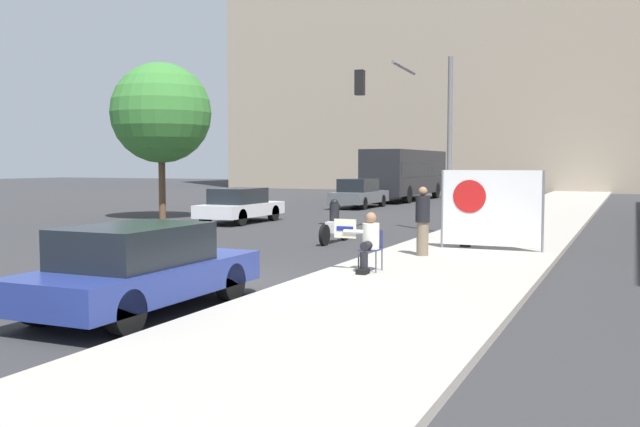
{
  "coord_description": "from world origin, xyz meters",
  "views": [
    {
      "loc": [
        7.56,
        -11.41,
        2.3
      ],
      "look_at": [
        0.34,
        4.91,
        1.05
      ],
      "focal_mm": 40.0,
      "sensor_mm": 36.0,
      "label": 1
    }
  ],
  "objects_px": {
    "seated_protester": "(368,240)",
    "car_on_road_midblock": "(359,193)",
    "street_tree_near_curb": "(161,113)",
    "jogger_on_sidewalk": "(423,221)",
    "car_on_road_nearest": "(240,205)",
    "pedestrian_behind": "(466,213)",
    "parked_car_curbside": "(139,269)",
    "protest_banner": "(490,208)",
    "city_bus_on_road": "(406,172)",
    "traffic_light_pole": "(415,114)",
    "motorcycle_on_road": "(335,224)"
  },
  "relations": [
    {
      "from": "car_on_road_nearest",
      "to": "car_on_road_midblock",
      "type": "bearing_deg",
      "value": 84.92
    },
    {
      "from": "parked_car_curbside",
      "to": "city_bus_on_road",
      "type": "xyz_separation_m",
      "value": [
        -6.18,
        34.2,
        1.11
      ]
    },
    {
      "from": "pedestrian_behind",
      "to": "parked_car_curbside",
      "type": "bearing_deg",
      "value": -0.22
    },
    {
      "from": "parked_car_curbside",
      "to": "protest_banner",
      "type": "bearing_deg",
      "value": 68.38
    },
    {
      "from": "seated_protester",
      "to": "city_bus_on_road",
      "type": "height_order",
      "value": "city_bus_on_road"
    },
    {
      "from": "parked_car_curbside",
      "to": "car_on_road_nearest",
      "type": "distance_m",
      "value": 16.77
    },
    {
      "from": "traffic_light_pole",
      "to": "street_tree_near_curb",
      "type": "bearing_deg",
      "value": 172.72
    },
    {
      "from": "seated_protester",
      "to": "car_on_road_midblock",
      "type": "relative_size",
      "value": 0.26
    },
    {
      "from": "traffic_light_pole",
      "to": "car_on_road_midblock",
      "type": "bearing_deg",
      "value": 118.58
    },
    {
      "from": "traffic_light_pole",
      "to": "car_on_road_midblock",
      "type": "relative_size",
      "value": 1.23
    },
    {
      "from": "parked_car_curbside",
      "to": "street_tree_near_curb",
      "type": "xyz_separation_m",
      "value": [
        -11.01,
        15.56,
        3.69
      ]
    },
    {
      "from": "seated_protester",
      "to": "motorcycle_on_road",
      "type": "bearing_deg",
      "value": 111.99
    },
    {
      "from": "car_on_road_midblock",
      "to": "street_tree_near_curb",
      "type": "relative_size",
      "value": 0.71
    },
    {
      "from": "protest_banner",
      "to": "city_bus_on_road",
      "type": "height_order",
      "value": "city_bus_on_road"
    },
    {
      "from": "street_tree_near_curb",
      "to": "parked_car_curbside",
      "type": "bearing_deg",
      "value": -54.72
    },
    {
      "from": "car_on_road_midblock",
      "to": "parked_car_curbside",
      "type": "bearing_deg",
      "value": -76.61
    },
    {
      "from": "jogger_on_sidewalk",
      "to": "car_on_road_nearest",
      "type": "height_order",
      "value": "jogger_on_sidewalk"
    },
    {
      "from": "car_on_road_nearest",
      "to": "street_tree_near_curb",
      "type": "distance_m",
      "value": 5.4
    },
    {
      "from": "car_on_road_midblock",
      "to": "jogger_on_sidewalk",
      "type": "bearing_deg",
      "value": -65.05
    },
    {
      "from": "car_on_road_midblock",
      "to": "city_bus_on_road",
      "type": "xyz_separation_m",
      "value": [
        -0.04,
        8.38,
        1.05
      ]
    },
    {
      "from": "car_on_road_nearest",
      "to": "city_bus_on_road",
      "type": "distance_m",
      "value": 19.05
    },
    {
      "from": "motorcycle_on_road",
      "to": "parked_car_curbside",
      "type": "bearing_deg",
      "value": -84.49
    },
    {
      "from": "car_on_road_midblock",
      "to": "street_tree_near_curb",
      "type": "height_order",
      "value": "street_tree_near_curb"
    },
    {
      "from": "protest_banner",
      "to": "street_tree_near_curb",
      "type": "distance_m",
      "value": 16.29
    },
    {
      "from": "jogger_on_sidewalk",
      "to": "city_bus_on_road",
      "type": "height_order",
      "value": "city_bus_on_road"
    },
    {
      "from": "seated_protester",
      "to": "parked_car_curbside",
      "type": "distance_m",
      "value": 5.04
    },
    {
      "from": "jogger_on_sidewalk",
      "to": "pedestrian_behind",
      "type": "relative_size",
      "value": 0.95
    },
    {
      "from": "jogger_on_sidewalk",
      "to": "pedestrian_behind",
      "type": "distance_m",
      "value": 2.26
    },
    {
      "from": "street_tree_near_curb",
      "to": "car_on_road_midblock",
      "type": "bearing_deg",
      "value": 64.66
    },
    {
      "from": "seated_protester",
      "to": "parked_car_curbside",
      "type": "bearing_deg",
      "value": -121.16
    },
    {
      "from": "jogger_on_sidewalk",
      "to": "seated_protester",
      "type": "bearing_deg",
      "value": 82.31
    },
    {
      "from": "parked_car_curbside",
      "to": "car_on_road_nearest",
      "type": "bearing_deg",
      "value": 115.01
    },
    {
      "from": "pedestrian_behind",
      "to": "street_tree_near_curb",
      "type": "bearing_deg",
      "value": -96.24
    },
    {
      "from": "jogger_on_sidewalk",
      "to": "car_on_road_midblock",
      "type": "xyz_separation_m",
      "value": [
        -8.55,
        18.38,
        -0.21
      ]
    },
    {
      "from": "jogger_on_sidewalk",
      "to": "street_tree_near_curb",
      "type": "xyz_separation_m",
      "value": [
        -13.41,
        8.12,
        3.42
      ]
    },
    {
      "from": "protest_banner",
      "to": "parked_car_curbside",
      "type": "height_order",
      "value": "protest_banner"
    },
    {
      "from": "car_on_road_nearest",
      "to": "car_on_road_midblock",
      "type": "height_order",
      "value": "car_on_road_midblock"
    },
    {
      "from": "motorcycle_on_road",
      "to": "street_tree_near_curb",
      "type": "bearing_deg",
      "value": 151.77
    },
    {
      "from": "pedestrian_behind",
      "to": "parked_car_curbside",
      "type": "relative_size",
      "value": 0.39
    },
    {
      "from": "city_bus_on_road",
      "to": "pedestrian_behind",
      "type": "bearing_deg",
      "value": -69.62
    },
    {
      "from": "city_bus_on_road",
      "to": "protest_banner",
      "type": "bearing_deg",
      "value": -68.51
    },
    {
      "from": "jogger_on_sidewalk",
      "to": "street_tree_near_curb",
      "type": "bearing_deg",
      "value": -32.45
    },
    {
      "from": "pedestrian_behind",
      "to": "car_on_road_nearest",
      "type": "distance_m",
      "value": 11.48
    },
    {
      "from": "jogger_on_sidewalk",
      "to": "street_tree_near_curb",
      "type": "distance_m",
      "value": 16.05
    },
    {
      "from": "protest_banner",
      "to": "street_tree_near_curb",
      "type": "height_order",
      "value": "street_tree_near_curb"
    },
    {
      "from": "pedestrian_behind",
      "to": "motorcycle_on_road",
      "type": "xyz_separation_m",
      "value": [
        -3.93,
        0.55,
        -0.46
      ]
    },
    {
      "from": "protest_banner",
      "to": "motorcycle_on_road",
      "type": "height_order",
      "value": "protest_banner"
    },
    {
      "from": "traffic_light_pole",
      "to": "motorcycle_on_road",
      "type": "bearing_deg",
      "value": -107.0
    },
    {
      "from": "protest_banner",
      "to": "city_bus_on_road",
      "type": "bearing_deg",
      "value": 111.49
    },
    {
      "from": "seated_protester",
      "to": "jogger_on_sidewalk",
      "type": "relative_size",
      "value": 0.73
    }
  ]
}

